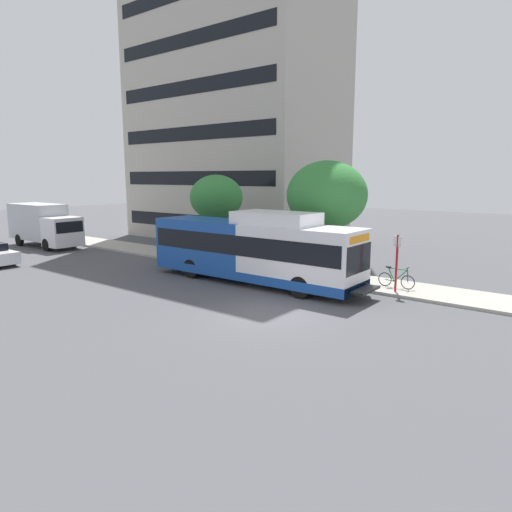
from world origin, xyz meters
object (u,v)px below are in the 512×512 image
(transit_bus, at_px, (253,249))
(bicycle_parked, at_px, (396,279))
(street_tree_near_stop, at_px, (327,195))
(bus_stop_sign_pole, at_px, (397,259))
(box_truck_background, at_px, (44,224))
(street_tree_mid_block, at_px, (216,198))

(transit_bus, xyz_separation_m, bicycle_parked, (2.83, -6.35, -1.14))
(street_tree_near_stop, bearing_deg, bicycle_parked, -104.01)
(transit_bus, height_order, bus_stop_sign_pole, transit_bus)
(street_tree_near_stop, xyz_separation_m, box_truck_background, (-4.20, 22.04, -2.59))
(box_truck_background, bearing_deg, bicycle_parked, -83.32)
(bicycle_parked, bearing_deg, box_truck_background, 96.68)
(street_tree_near_stop, distance_m, box_truck_background, 22.59)
(bus_stop_sign_pole, distance_m, street_tree_near_stop, 5.68)
(bicycle_parked, xyz_separation_m, street_tree_mid_block, (1.39, 12.69, 3.41))
(street_tree_near_stop, distance_m, street_tree_mid_block, 8.27)
(transit_bus, xyz_separation_m, box_truck_background, (-0.27, 20.12, 0.04))
(street_tree_mid_block, bearing_deg, bus_stop_sign_pole, -99.27)
(street_tree_mid_block, height_order, box_truck_background, street_tree_mid_block)
(street_tree_near_stop, bearing_deg, street_tree_mid_block, 88.03)
(bicycle_parked, xyz_separation_m, street_tree_near_stop, (1.11, 4.43, 3.77))
(bus_stop_sign_pole, distance_m, street_tree_mid_block, 13.30)
(transit_bus, distance_m, street_tree_near_stop, 5.10)
(street_tree_mid_block, bearing_deg, transit_bus, -123.64)
(bicycle_parked, height_order, street_tree_near_stop, street_tree_near_stop)
(bicycle_parked, height_order, street_tree_mid_block, street_tree_mid_block)
(bicycle_parked, distance_m, street_tree_mid_block, 13.21)
(transit_bus, height_order, bicycle_parked, transit_bus)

